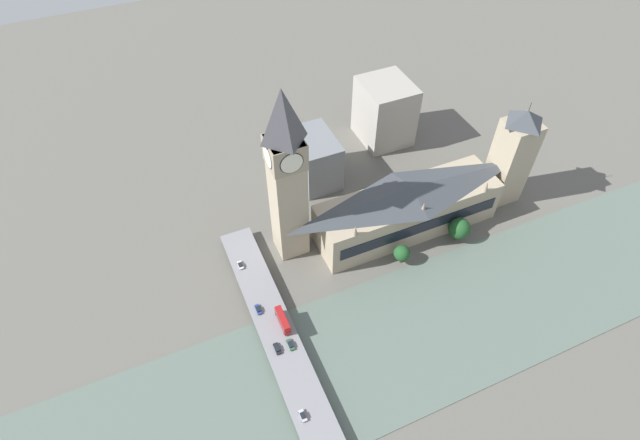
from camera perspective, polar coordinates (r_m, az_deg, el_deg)
name	(u,v)px	position (r m, az deg, el deg)	size (l,w,h in m)	color
ground_plane	(404,255)	(220.92, 9.63, -3.97)	(600.00, 600.00, 0.00)	#605E56
river_water	(449,319)	(205.84, 14.58, -10.89)	(57.92, 360.00, 0.30)	slate
parliament_hall	(408,208)	(222.24, 9.98, 1.37)	(23.01, 82.39, 25.57)	tan
clock_tower	(287,175)	(190.22, -3.85, 5.16)	(13.76, 13.76, 80.74)	tan
victoria_tower	(512,156)	(241.95, 21.07, 6.83)	(14.10, 14.10, 53.05)	tan
road_bridge	(297,378)	(184.84, -2.67, -17.61)	(147.84, 13.50, 4.06)	slate
double_decker_bus_mid	(283,320)	(192.00, -4.29, -11.33)	(11.00, 2.60, 4.93)	red
car_northbound_lead	(303,416)	(178.01, -1.98, -21.44)	(4.14, 1.81, 1.44)	silver
car_northbound_mid	(240,265)	(211.20, -9.09, -5.11)	(4.27, 1.81, 1.28)	silver
car_northbound_tail	(277,349)	(188.70, -4.91, -14.43)	(4.73, 1.90, 1.30)	black
car_southbound_lead	(291,345)	(189.10, -3.39, -14.03)	(4.73, 1.83, 1.33)	#2D5638
car_southbound_mid	(258,309)	(197.81, -7.07, -10.10)	(4.59, 1.78, 1.36)	navy
city_block_west	(385,112)	(268.74, 7.39, 12.19)	(27.54, 24.57, 32.92)	#A39E93
city_block_center	(315,159)	(242.96, -0.54, 6.99)	(27.24, 18.23, 25.01)	slate
tree_embankment_near	(402,253)	(213.32, 9.36, -3.76)	(7.10, 7.10, 9.82)	brown
tree_embankment_mid	(459,228)	(226.31, 15.63, -0.93)	(9.60, 9.60, 12.17)	brown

